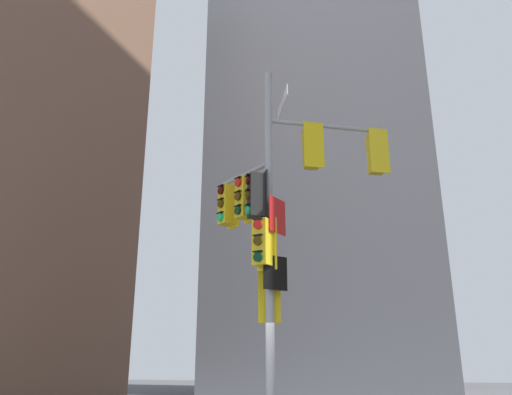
% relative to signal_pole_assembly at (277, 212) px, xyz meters
% --- Properties ---
extents(building_mid_block, '(15.29, 15.29, 53.93)m').
position_rel_signal_pole_assembly_xyz_m(building_mid_block, '(-3.95, 26.77, 21.96)').
color(building_mid_block, '#9399A3').
rests_on(building_mid_block, ground).
extents(signal_pole_assembly, '(4.21, 2.24, 8.44)m').
position_rel_signal_pole_assembly_xyz_m(signal_pole_assembly, '(0.00, 0.00, 0.00)').
color(signal_pole_assembly, '#9EA0A3').
rests_on(signal_pole_assembly, ground).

